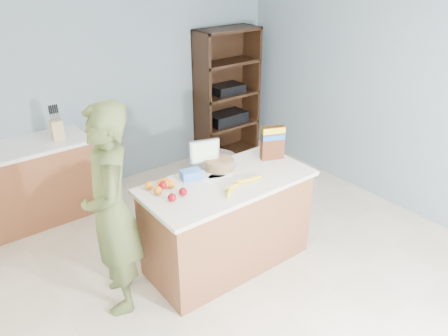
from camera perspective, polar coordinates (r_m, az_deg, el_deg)
floor at (r=4.19m, az=3.00°, el=-14.04°), size 4.50×5.00×0.02m
walls at (r=3.36m, az=3.67°, el=7.81°), size 4.52×5.02×2.51m
counter_peninsula at (r=4.12m, az=0.43°, el=-7.52°), size 1.56×0.76×0.90m
back_cabinet at (r=5.20m, az=-23.55°, el=-1.72°), size 1.24×0.62×0.90m
shelving_unit at (r=6.26m, az=0.13°, el=9.39°), size 0.90×0.40×1.80m
person at (r=3.54m, az=-14.47°, el=-5.57°), size 0.62×0.76×1.79m
knife_block at (r=4.97m, az=-20.98°, el=4.72°), size 0.12×0.10×0.31m
envelopes at (r=3.93m, az=-1.01°, el=-1.09°), size 0.32×0.19×0.00m
bananas at (r=3.76m, az=2.12°, el=-2.17°), size 0.49×0.21×0.04m
apples at (r=3.65m, az=-6.73°, el=-3.05°), size 0.19×0.29×0.07m
oranges at (r=3.76m, az=-8.12°, el=-2.18°), size 0.23×0.19×0.07m
blue_carton at (r=3.89m, az=-4.34°, el=-0.84°), size 0.20×0.16×0.08m
salad_bowl at (r=4.05m, az=-0.58°, el=0.69°), size 0.30×0.30×0.13m
tv at (r=4.02m, az=-2.57°, el=2.03°), size 0.28×0.12×0.28m
cereal_box at (r=4.21m, az=6.36°, el=3.62°), size 0.24×0.16×0.33m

